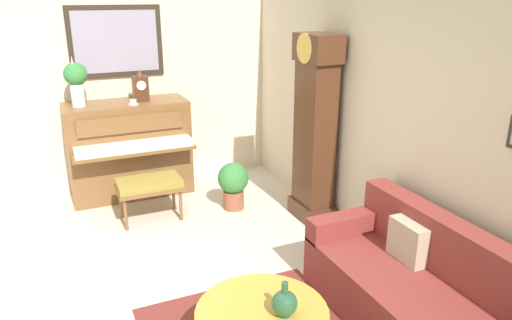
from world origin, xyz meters
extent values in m
cube|color=beige|center=(0.00, 0.00, -0.05)|extent=(6.40, 6.00, 0.10)
cube|color=beige|center=(-2.60, 0.00, 1.40)|extent=(0.10, 4.90, 2.80)
cube|color=#33281E|center=(-2.54, 0.42, 1.85)|extent=(0.03, 1.10, 0.84)
cube|color=#998EA8|center=(-2.52, 0.42, 1.85)|extent=(0.01, 0.98, 0.72)
cube|color=beige|center=(0.00, 2.40, 1.40)|extent=(5.30, 0.10, 2.80)
cube|color=brown|center=(-2.25, 0.42, 0.58)|extent=(0.60, 1.44, 1.17)
cube|color=brown|center=(-1.82, 0.42, 0.68)|extent=(0.28, 1.38, 0.04)
cube|color=white|center=(-1.82, 0.42, 0.74)|extent=(0.26, 1.32, 0.08)
cube|color=brown|center=(-1.93, 0.42, 0.98)|extent=(0.03, 1.20, 0.20)
cube|color=brown|center=(-1.40, 0.47, 0.38)|extent=(0.42, 0.70, 0.04)
cube|color=olive|center=(-1.40, 0.47, 0.44)|extent=(0.40, 0.68, 0.08)
cylinder|color=brown|center=(-1.24, 0.17, 0.18)|extent=(0.04, 0.04, 0.36)
cylinder|color=brown|center=(-1.24, 0.77, 0.18)|extent=(0.04, 0.04, 0.36)
cylinder|color=brown|center=(-1.56, 0.17, 0.18)|extent=(0.04, 0.04, 0.36)
cylinder|color=brown|center=(-1.56, 0.77, 0.18)|extent=(0.04, 0.04, 0.36)
cube|color=#4C2B19|center=(-0.73, 2.14, 0.09)|extent=(0.52, 0.34, 0.18)
cube|color=#4C2B19|center=(-0.73, 2.14, 0.89)|extent=(0.44, 0.28, 1.78)
cube|color=#4C2B19|center=(-0.73, 2.14, 1.88)|extent=(0.52, 0.32, 0.28)
cylinder|color=gold|center=(-0.73, 1.99, 1.88)|extent=(0.30, 0.02, 0.30)
cylinder|color=gold|center=(-0.73, 2.09, 0.95)|extent=(0.03, 0.03, 0.70)
cube|color=maroon|center=(1.28, 1.85, 0.21)|extent=(1.90, 0.80, 0.42)
cube|color=maroon|center=(1.28, 2.15, 0.62)|extent=(1.90, 0.20, 0.44)
cube|color=maroon|center=(0.42, 1.85, 0.50)|extent=(0.18, 0.80, 0.20)
cube|color=#B7AD93|center=(0.98, 1.99, 0.58)|extent=(0.34, 0.12, 0.32)
cylinder|color=gold|center=(1.14, 0.68, 0.43)|extent=(0.88, 0.88, 0.04)
torus|color=#3D2316|center=(1.14, 0.68, 0.43)|extent=(0.88, 0.88, 0.04)
cylinder|color=#3D2316|center=(0.78, 0.68, 0.20)|extent=(0.04, 0.04, 0.41)
cube|color=#4C2B19|center=(-2.23, 0.61, 1.32)|extent=(0.12, 0.18, 0.30)
cylinder|color=white|center=(-2.17, 0.61, 1.37)|extent=(0.01, 0.11, 0.11)
cone|color=#4C2B19|center=(-2.23, 0.61, 1.51)|extent=(0.10, 0.10, 0.08)
cylinder|color=silver|center=(-2.23, -0.10, 1.30)|extent=(0.15, 0.15, 0.26)
sphere|color=#387F3D|center=(-2.23, -0.10, 1.54)|extent=(0.26, 0.26, 0.26)
cone|color=#D199B7|center=(-2.20, -0.12, 1.67)|extent=(0.06, 0.06, 0.16)
cylinder|color=white|center=(-2.08, 0.49, 1.17)|extent=(0.12, 0.12, 0.01)
cylinder|color=white|center=(-2.08, 0.49, 1.20)|extent=(0.08, 0.08, 0.06)
cylinder|color=#234C33|center=(1.23, 0.79, 0.45)|extent=(0.09, 0.09, 0.01)
sphere|color=#285638|center=(1.23, 0.79, 0.53)|extent=(0.17, 0.17, 0.17)
cylinder|color=#285638|center=(1.23, 0.79, 0.65)|extent=(0.04, 0.04, 0.08)
cylinder|color=#935138|center=(-1.30, 1.42, 0.11)|extent=(0.24, 0.24, 0.22)
sphere|color=#387F3D|center=(-1.30, 1.42, 0.38)|extent=(0.36, 0.36, 0.36)
camera|label=1|loc=(3.52, -0.41, 2.41)|focal=33.61mm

